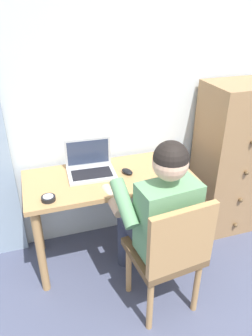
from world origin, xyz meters
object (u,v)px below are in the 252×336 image
at_px(coffee_mug, 172,171).
at_px(laptop, 90,166).
at_px(person_seated, 157,211).
at_px(desk, 109,190).
at_px(desk_clock, 48,198).
at_px(computer_mouse, 127,171).
at_px(chair, 170,252).
at_px(dresser, 230,160).

bearing_deg(coffee_mug, laptop, 155.22).
bearing_deg(person_seated, coffee_mug, 50.68).
bearing_deg(desk, desk_clock, -157.51).
height_order(laptop, computer_mouse, laptop).
bearing_deg(desk_clock, computer_mouse, 16.85).
relative_size(laptop, computer_mouse, 3.51).
xyz_separation_m(computer_mouse, desk_clock, (-0.58, -0.18, -0.00)).
distance_m(chair, coffee_mug, 0.58).
bearing_deg(desk_clock, coffee_mug, 1.66).
bearing_deg(dresser, desk_clock, -170.43).
distance_m(desk, laptop, 0.22).
bearing_deg(dresser, chair, -141.23).
bearing_deg(laptop, dresser, -0.84).
bearing_deg(chair, coffee_mug, 65.25).
bearing_deg(laptop, computer_mouse, -21.20).
distance_m(person_seated, laptop, 0.62).
bearing_deg(chair, desk, 108.78).
xyz_separation_m(chair, laptop, (-0.32, 0.71, 0.28)).
bearing_deg(desk, laptop, 141.28).
relative_size(person_seated, coffee_mug, 10.08).
xyz_separation_m(chair, desk_clock, (-0.66, 0.44, 0.25)).
bearing_deg(person_seated, computer_mouse, 97.39).
height_order(computer_mouse, desk_clock, computer_mouse).
distance_m(person_seated, desk_clock, 0.69).
xyz_separation_m(desk, computer_mouse, (0.14, -0.01, 0.13)).
relative_size(person_seated, computer_mouse, 12.10).
bearing_deg(computer_mouse, coffee_mug, -49.46).
bearing_deg(coffee_mug, computer_mouse, 152.25).
relative_size(desk, desk_clock, 13.40).
height_order(chair, coffee_mug, chair).
distance_m(desk, coffee_mug, 0.48).
distance_m(person_seated, coffee_mug, 0.38).
xyz_separation_m(desk_clock, coffee_mug, (0.87, 0.03, 0.03)).
relative_size(laptop, desk_clock, 3.90).
xyz_separation_m(desk, coffee_mug, (0.43, -0.16, 0.17)).
height_order(desk, computer_mouse, computer_mouse).
bearing_deg(desk, person_seated, -66.12).
height_order(desk, person_seated, person_seated).
distance_m(dresser, chair, 1.12).
distance_m(person_seated, computer_mouse, 0.44).
relative_size(chair, coffee_mug, 7.43).
xyz_separation_m(dresser, computer_mouse, (-0.94, -0.08, 0.10)).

